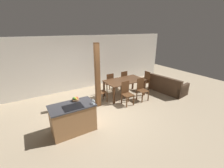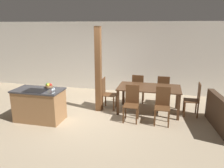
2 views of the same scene
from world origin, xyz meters
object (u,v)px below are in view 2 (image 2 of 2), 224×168
at_px(dining_table, 149,90).
at_px(wine_glass_near, 52,89).
at_px(kitchen_island, 40,105).
at_px(dining_chair_near_right, 162,105).
at_px(wine_glass_middle, 54,89).
at_px(dining_chair_far_left, 138,88).
at_px(dining_chair_head_end, 107,93).
at_px(timber_post, 98,70).
at_px(dining_chair_foot_end, 194,99).
at_px(dining_chair_far_right, 163,90).
at_px(dining_chair_near_left, 132,103).
at_px(fruit_bowl, 49,86).

bearing_deg(dining_table, wine_glass_near, -144.89).
height_order(kitchen_island, dining_chair_near_right, dining_chair_near_right).
bearing_deg(dining_table, wine_glass_middle, -146.25).
height_order(dining_table, dining_chair_far_left, dining_chair_far_left).
xyz_separation_m(dining_chair_far_left, dining_chair_head_end, (-0.88, -0.73, 0.00)).
xyz_separation_m(kitchen_island, timber_post, (1.37, 1.07, 0.82)).
height_order(dining_chair_far_left, timber_post, timber_post).
relative_size(kitchen_island, dining_table, 0.72).
bearing_deg(dining_chair_head_end, dining_chair_foot_end, -90.00).
distance_m(dining_chair_head_end, dining_chair_foot_end, 2.59).
xyz_separation_m(kitchen_island, dining_chair_far_right, (3.28, 2.04, 0.06)).
distance_m(dining_chair_far_right, timber_post, 2.27).
xyz_separation_m(dining_chair_near_left, dining_chair_far_left, (0.00, 1.45, 0.00)).
distance_m(fruit_bowl, dining_chair_foot_end, 4.14).
bearing_deg(dining_table, dining_chair_head_end, 180.00).
bearing_deg(dining_chair_far_right, timber_post, 27.03).
distance_m(dining_chair_near_right, dining_chair_foot_end, 1.14).
relative_size(dining_chair_far_right, dining_chair_head_end, 1.00).
distance_m(dining_chair_near_left, dining_chair_far_left, 1.45).
height_order(dining_chair_near_left, dining_chair_near_right, same).
xyz_separation_m(wine_glass_near, dining_chair_foot_end, (3.58, 1.61, -0.50)).
height_order(dining_chair_head_end, timber_post, timber_post).
height_order(wine_glass_middle, dining_chair_far_right, wine_glass_middle).
bearing_deg(dining_chair_head_end, wine_glass_near, 148.41).
relative_size(kitchen_island, dining_chair_head_end, 1.34).
bearing_deg(dining_chair_far_right, wine_glass_middle, 39.87).
xyz_separation_m(wine_glass_middle, dining_chair_head_end, (0.99, 1.53, -0.50)).
height_order(wine_glass_near, dining_chair_near_right, wine_glass_near).
height_order(wine_glass_near, timber_post, timber_post).
bearing_deg(fruit_bowl, dining_table, 22.09).
distance_m(fruit_bowl, wine_glass_near, 0.65).
distance_m(dining_chair_far_left, timber_post, 1.64).
bearing_deg(dining_chair_far_left, kitchen_island, 39.69).
height_order(wine_glass_middle, timber_post, timber_post).
height_order(dining_chair_near_right, dining_chair_head_end, same).
bearing_deg(dining_chair_near_right, dining_chair_far_left, 119.60).
bearing_deg(dining_table, dining_chair_foot_end, 0.00).
height_order(dining_chair_foot_end, timber_post, timber_post).
relative_size(dining_chair_far_left, timber_post, 0.39).
distance_m(dining_chair_foot_end, timber_post, 2.90).
xyz_separation_m(dining_table, dining_chair_far_right, (0.41, 0.73, -0.17)).
bearing_deg(dining_chair_foot_end, dining_table, -90.00).
distance_m(kitchen_island, dining_chair_foot_end, 4.37).
bearing_deg(dining_chair_far_right, fruit_bowl, 30.41).
xyz_separation_m(dining_chair_near_right, dining_chair_head_end, (-1.71, 0.73, 0.00)).
xyz_separation_m(fruit_bowl, dining_chair_foot_end, (3.97, 1.09, -0.43)).
height_order(wine_glass_near, dining_chair_far_left, wine_glass_near).
bearing_deg(dining_chair_far_left, dining_chair_foot_end, 156.97).
bearing_deg(timber_post, dining_chair_head_end, 51.27).
relative_size(dining_table, dining_chair_far_left, 1.87).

